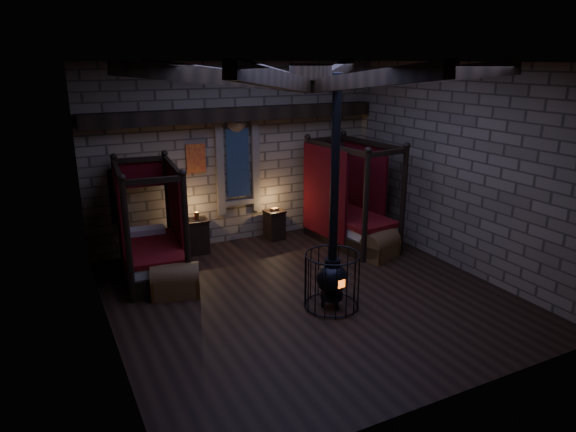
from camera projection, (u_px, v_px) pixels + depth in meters
name	position (u px, v px, depth m)	size (l,w,h in m)	color
room	(308.00, 90.00, 8.62)	(7.02, 7.02, 4.29)	black
bed_left	(152.00, 249.00, 10.39)	(1.34, 2.27, 2.28)	black
bed_right	(349.00, 218.00, 12.27)	(1.44, 2.41, 2.41)	black
trunk_left	(175.00, 281.00, 9.55)	(0.99, 0.78, 0.64)	brown
trunk_right	(380.00, 246.00, 11.35)	(0.98, 0.79, 0.63)	brown
nightstand_left	(198.00, 236.00, 11.64)	(0.52, 0.50, 0.97)	black
nightstand_right	(274.00, 224.00, 12.53)	(0.50, 0.48, 0.79)	black
stove	(332.00, 275.00, 9.01)	(0.98, 0.98, 4.05)	black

